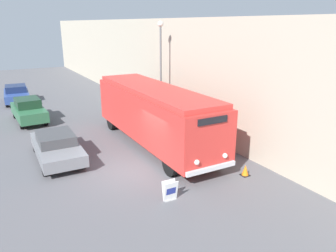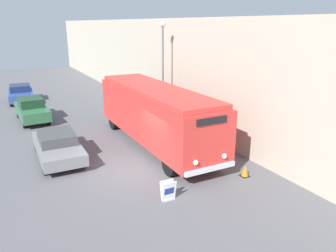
{
  "view_description": "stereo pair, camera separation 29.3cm",
  "coord_description": "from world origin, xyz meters",
  "px_view_note": "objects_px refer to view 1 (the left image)",
  "views": [
    {
      "loc": [
        -5.33,
        -12.75,
        6.49
      ],
      "look_at": [
        1.76,
        -0.02,
        1.89
      ],
      "focal_mm": 35.0,
      "sensor_mm": 36.0,
      "label": 1
    },
    {
      "loc": [
        -5.07,
        -12.89,
        6.49
      ],
      "look_at": [
        1.76,
        -0.02,
        1.89
      ],
      "focal_mm": 35.0,
      "sensor_mm": 36.0,
      "label": 2
    }
  ],
  "objects_px": {
    "sign_board": "(170,191)",
    "streetlamp": "(161,59)",
    "parked_car_near": "(57,146)",
    "parked_car_far": "(16,94)",
    "traffic_cone": "(245,170)",
    "vintage_bus": "(154,113)",
    "parked_car_mid": "(29,110)"
  },
  "relations": [
    {
      "from": "sign_board",
      "to": "parked_car_mid",
      "type": "relative_size",
      "value": 0.18
    },
    {
      "from": "vintage_bus",
      "to": "parked_car_near",
      "type": "distance_m",
      "value": 5.3
    },
    {
      "from": "traffic_cone",
      "to": "streetlamp",
      "type": "bearing_deg",
      "value": 87.17
    },
    {
      "from": "vintage_bus",
      "to": "parked_car_mid",
      "type": "height_order",
      "value": "vintage_bus"
    },
    {
      "from": "parked_car_far",
      "to": "streetlamp",
      "type": "bearing_deg",
      "value": -51.92
    },
    {
      "from": "sign_board",
      "to": "parked_car_near",
      "type": "distance_m",
      "value": 6.83
    },
    {
      "from": "parked_car_mid",
      "to": "traffic_cone",
      "type": "height_order",
      "value": "parked_car_mid"
    },
    {
      "from": "streetlamp",
      "to": "parked_car_far",
      "type": "distance_m",
      "value": 14.26
    },
    {
      "from": "sign_board",
      "to": "traffic_cone",
      "type": "relative_size",
      "value": 1.57
    },
    {
      "from": "vintage_bus",
      "to": "traffic_cone",
      "type": "relative_size",
      "value": 20.83
    },
    {
      "from": "traffic_cone",
      "to": "parked_car_far",
      "type": "bearing_deg",
      "value": 110.21
    },
    {
      "from": "parked_car_far",
      "to": "traffic_cone",
      "type": "relative_size",
      "value": 8.47
    },
    {
      "from": "parked_car_mid",
      "to": "traffic_cone",
      "type": "distance_m",
      "value": 15.44
    },
    {
      "from": "vintage_bus",
      "to": "parked_car_mid",
      "type": "xyz_separation_m",
      "value": [
        -5.49,
        8.2,
        -1.04
      ]
    },
    {
      "from": "sign_board",
      "to": "parked_car_near",
      "type": "xyz_separation_m",
      "value": [
        -2.94,
        6.16,
        0.31
      ]
    },
    {
      "from": "vintage_bus",
      "to": "parked_car_far",
      "type": "height_order",
      "value": "vintage_bus"
    },
    {
      "from": "vintage_bus",
      "to": "parked_car_mid",
      "type": "distance_m",
      "value": 9.93
    },
    {
      "from": "parked_car_far",
      "to": "traffic_cone",
      "type": "height_order",
      "value": "parked_car_far"
    },
    {
      "from": "vintage_bus",
      "to": "parked_car_near",
      "type": "xyz_separation_m",
      "value": [
        -5.15,
        0.52,
        -1.16
      ]
    },
    {
      "from": "sign_board",
      "to": "parked_car_far",
      "type": "xyz_separation_m",
      "value": [
        -3.46,
        20.37,
        0.36
      ]
    },
    {
      "from": "parked_car_near",
      "to": "sign_board",
      "type": "bearing_deg",
      "value": -63.41
    },
    {
      "from": "vintage_bus",
      "to": "traffic_cone",
      "type": "height_order",
      "value": "vintage_bus"
    },
    {
      "from": "streetlamp",
      "to": "parked_car_far",
      "type": "xyz_separation_m",
      "value": [
        -7.85,
        11.37,
        -3.52
      ]
    },
    {
      "from": "vintage_bus",
      "to": "traffic_cone",
      "type": "bearing_deg",
      "value": -72.07
    },
    {
      "from": "sign_board",
      "to": "streetlamp",
      "type": "distance_m",
      "value": 10.74
    },
    {
      "from": "sign_board",
      "to": "parked_car_near",
      "type": "height_order",
      "value": "parked_car_near"
    },
    {
      "from": "parked_car_mid",
      "to": "sign_board",
      "type": "bearing_deg",
      "value": -79.42
    },
    {
      "from": "vintage_bus",
      "to": "streetlamp",
      "type": "bearing_deg",
      "value": 56.99
    },
    {
      "from": "sign_board",
      "to": "streetlamp",
      "type": "bearing_deg",
      "value": 63.99
    },
    {
      "from": "parked_car_mid",
      "to": "parked_car_far",
      "type": "distance_m",
      "value": 6.54
    },
    {
      "from": "sign_board",
      "to": "streetlamp",
      "type": "xyz_separation_m",
      "value": [
        4.39,
        9.0,
        3.89
      ]
    },
    {
      "from": "parked_car_near",
      "to": "traffic_cone",
      "type": "xyz_separation_m",
      "value": [
        6.9,
        -5.94,
        -0.44
      ]
    }
  ]
}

